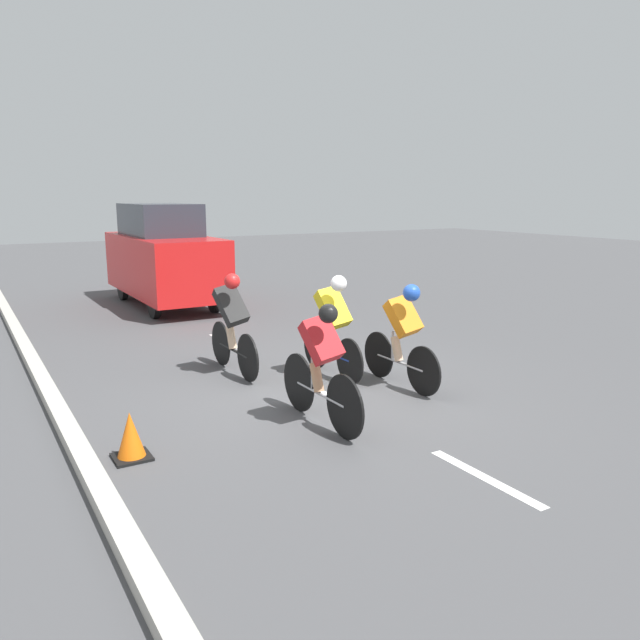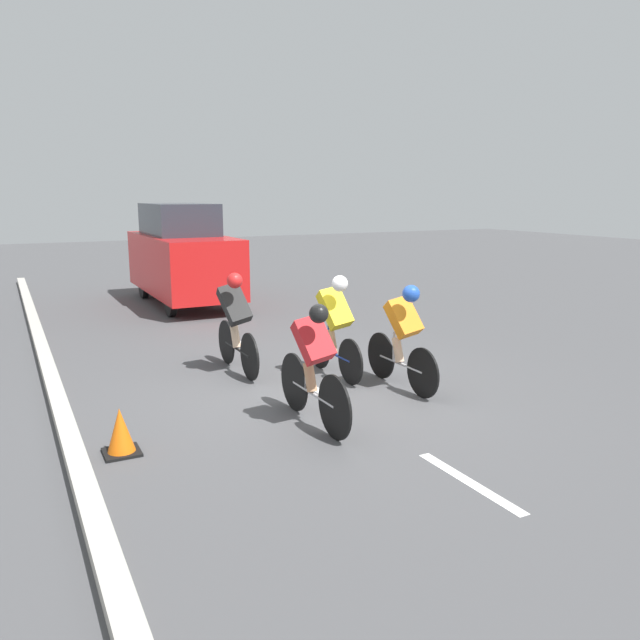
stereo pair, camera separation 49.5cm
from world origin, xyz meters
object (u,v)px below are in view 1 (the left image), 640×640
(cyclist_black, at_px, (232,321))
(traffic_cone, at_px, (131,436))
(cyclist_yellow, at_px, (333,323))
(cyclist_red, at_px, (321,362))
(cyclist_orange, at_px, (403,332))
(support_car, at_px, (163,256))

(cyclist_black, height_order, traffic_cone, cyclist_black)
(cyclist_yellow, bearing_deg, traffic_cone, 23.16)
(cyclist_red, relative_size, cyclist_orange, 1.05)
(cyclist_orange, bearing_deg, traffic_cone, 7.31)
(cyclist_orange, bearing_deg, cyclist_yellow, -58.49)
(cyclist_red, relative_size, traffic_cone, 3.59)
(cyclist_red, distance_m, support_car, 8.75)
(cyclist_black, bearing_deg, support_car, -98.04)
(cyclist_yellow, bearing_deg, cyclist_red, 54.36)
(cyclist_orange, height_order, cyclist_black, cyclist_black)
(cyclist_black, bearing_deg, cyclist_orange, 134.45)
(support_car, xyz_separation_m, traffic_cone, (2.94, 8.51, -0.95))
(support_car, bearing_deg, cyclist_orange, 96.10)
(cyclist_yellow, distance_m, cyclist_black, 1.47)
(cyclist_red, distance_m, cyclist_orange, 1.82)
(cyclist_orange, bearing_deg, cyclist_red, 22.02)
(support_car, bearing_deg, cyclist_black, 81.96)
(support_car, relative_size, traffic_cone, 9.18)
(cyclist_yellow, height_order, cyclist_orange, cyclist_yellow)
(cyclist_black, bearing_deg, cyclist_yellow, 143.69)
(cyclist_yellow, distance_m, traffic_cone, 3.58)
(cyclist_red, bearing_deg, traffic_cone, -5.30)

